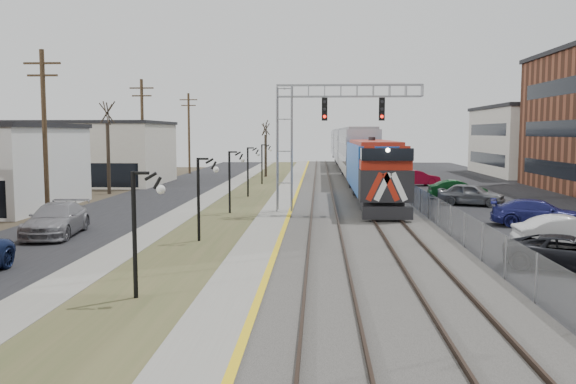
{
  "coord_description": "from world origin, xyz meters",
  "views": [
    {
      "loc": [
        1.67,
        -10.27,
        5.19
      ],
      "look_at": [
        0.33,
        16.05,
        2.6
      ],
      "focal_mm": 38.0,
      "sensor_mm": 36.0,
      "label": 1
    }
  ],
  "objects": [
    {
      "name": "street_west",
      "position": [
        -11.5,
        35.0,
        0.02
      ],
      "size": [
        7.0,
        120.0,
        0.04
      ],
      "primitive_type": "cube",
      "color": "black",
      "rests_on": "ground"
    },
    {
      "name": "sidewalk",
      "position": [
        -7.0,
        35.0,
        0.04
      ],
      "size": [
        2.0,
        120.0,
        0.08
      ],
      "primitive_type": "cube",
      "color": "gray",
      "rests_on": "ground"
    },
    {
      "name": "grass_median",
      "position": [
        -4.0,
        35.0,
        0.03
      ],
      "size": [
        4.0,
        120.0,
        0.06
      ],
      "primitive_type": "cube",
      "color": "#424B28",
      "rests_on": "ground"
    },
    {
      "name": "platform",
      "position": [
        -1.0,
        35.0,
        0.12
      ],
      "size": [
        2.0,
        120.0,
        0.24
      ],
      "primitive_type": "cube",
      "color": "gray",
      "rests_on": "ground"
    },
    {
      "name": "ballast_bed",
      "position": [
        4.0,
        35.0,
        0.1
      ],
      "size": [
        8.0,
        120.0,
        0.2
      ],
      "primitive_type": "cube",
      "color": "#595651",
      "rests_on": "ground"
    },
    {
      "name": "parking_lot",
      "position": [
        16.0,
        35.0,
        0.02
      ],
      "size": [
        16.0,
        120.0,
        0.04
      ],
      "primitive_type": "cube",
      "color": "black",
      "rests_on": "ground"
    },
    {
      "name": "platform_edge",
      "position": [
        -0.12,
        35.0,
        0.24
      ],
      "size": [
        0.24,
        120.0,
        0.01
      ],
      "primitive_type": "cube",
      "color": "gold",
      "rests_on": "platform"
    },
    {
      "name": "track_near",
      "position": [
        2.0,
        35.0,
        0.28
      ],
      "size": [
        1.58,
        120.0,
        0.15
      ],
      "color": "#2D2119",
      "rests_on": "ballast_bed"
    },
    {
      "name": "track_far",
      "position": [
        5.5,
        35.0,
        0.28
      ],
      "size": [
        1.58,
        120.0,
        0.15
      ],
      "color": "#2D2119",
      "rests_on": "ballast_bed"
    },
    {
      "name": "train",
      "position": [
        5.5,
        68.07,
        2.92
      ],
      "size": [
        3.0,
        85.85,
        5.33
      ],
      "color": "#164FB3",
      "rests_on": "ground"
    },
    {
      "name": "signal_gantry",
      "position": [
        1.22,
        27.99,
        5.59
      ],
      "size": [
        9.0,
        1.07,
        8.15
      ],
      "color": "gray",
      "rests_on": "ground"
    },
    {
      "name": "lampposts",
      "position": [
        -4.0,
        18.29,
        2.0
      ],
      "size": [
        0.14,
        62.14,
        4.0
      ],
      "color": "black",
      "rests_on": "ground"
    },
    {
      "name": "utility_poles",
      "position": [
        -14.5,
        25.0,
        5.0
      ],
      "size": [
        0.28,
        80.28,
        10.0
      ],
      "color": "#4C3823",
      "rests_on": "ground"
    },
    {
      "name": "fence",
      "position": [
        8.2,
        35.0,
        0.8
      ],
      "size": [
        0.04,
        120.0,
        1.6
      ],
      "primitive_type": "cube",
      "color": "gray",
      "rests_on": "ground"
    },
    {
      "name": "bare_trees",
      "position": [
        -12.66,
        38.91,
        2.7
      ],
      "size": [
        12.3,
        42.3,
        5.95
      ],
      "color": "#382D23",
      "rests_on": "ground"
    },
    {
      "name": "car_lot_b",
      "position": [
        12.51,
        15.98,
        0.79
      ],
      "size": [
        4.85,
        1.81,
        1.58
      ],
      "primitive_type": "imported",
      "rotation": [
        0.0,
        0.0,
        1.54
      ],
      "color": "silver",
      "rests_on": "ground"
    },
    {
      "name": "car_lot_c",
      "position": [
        11.02,
        12.63,
        0.65
      ],
      "size": [
        5.15,
        3.78,
        1.3
      ],
      "primitive_type": "imported",
      "rotation": [
        0.0,
        0.0,
        1.18
      ],
      "color": "black",
      "rests_on": "ground"
    },
    {
      "name": "car_lot_d",
      "position": [
        13.71,
        23.46,
        0.74
      ],
      "size": [
        5.44,
        3.29,
        1.47
      ],
      "primitive_type": "imported",
      "rotation": [
        0.0,
        0.0,
        1.31
      ],
      "color": "navy",
      "rests_on": "ground"
    },
    {
      "name": "car_lot_e",
      "position": [
        12.43,
        33.13,
        0.79
      ],
      "size": [
        4.97,
        3.54,
        1.57
      ],
      "primitive_type": "imported",
      "rotation": [
        0.0,
        0.0,
        1.16
      ],
      "color": "slate",
      "rests_on": "ground"
    },
    {
      "name": "car_lot_f",
      "position": [
        12.4,
        37.19,
        0.73
      ],
      "size": [
        4.43,
        1.58,
        1.46
      ],
      "primitive_type": "imported",
      "rotation": [
        0.0,
        0.0,
        1.56
      ],
      "color": "#0C3C17",
      "rests_on": "ground"
    },
    {
      "name": "car_street_b",
      "position": [
        -11.43,
        19.22,
        0.8
      ],
      "size": [
        2.83,
        5.75,
        1.61
      ],
      "primitive_type": "imported",
      "rotation": [
        0.0,
        0.0,
        0.11
      ],
      "color": "gray",
      "rests_on": "ground"
    },
    {
      "name": "car_lot_g",
      "position": [
        11.03,
        48.9,
        0.76
      ],
      "size": [
        4.84,
        2.67,
        1.51
      ],
      "primitive_type": "imported",
      "rotation": [
        0.0,
        0.0,
        1.82
      ],
      "color": "#B40D2E",
      "rests_on": "ground"
    }
  ]
}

